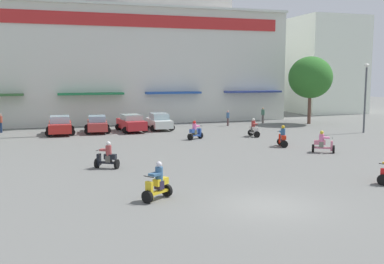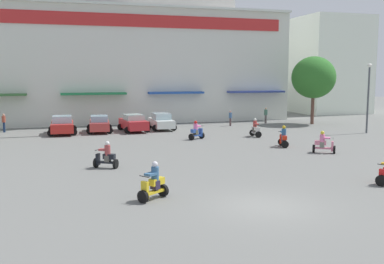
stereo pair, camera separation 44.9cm
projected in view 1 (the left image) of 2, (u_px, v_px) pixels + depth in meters
name	position (u px, v px, depth m)	size (l,w,h in m)	color
ground_plane	(177.00, 152.00, 29.74)	(128.00, 128.00, 0.00)	slate
colonial_building	(120.00, 35.00, 51.23)	(35.09, 19.43, 21.92)	silver
flank_building_right	(319.00, 66.00, 61.22)	(8.58, 11.04, 12.67)	white
plaza_tree_1	(310.00, 77.00, 45.89)	(4.48, 4.51, 6.98)	brown
parked_car_0	(60.00, 125.00, 38.27)	(2.51, 4.32, 1.58)	red
parked_car_1	(97.00, 124.00, 39.55)	(2.48, 4.28, 1.48)	#AF3432
parked_car_2	(131.00, 123.00, 40.15)	(2.60, 4.42, 1.54)	red
parked_car_3	(159.00, 121.00, 41.65)	(2.33, 4.32, 1.52)	silver
scooter_rider_0	(323.00, 144.00, 29.29)	(1.48, 1.25, 1.46)	black
scooter_rider_1	(158.00, 184.00, 18.24)	(1.42, 1.23, 1.59)	black
scooter_rider_2	(283.00, 138.00, 31.74)	(0.88, 1.42, 1.55)	black
scooter_rider_4	(254.00, 129.00, 36.83)	(0.56, 1.39, 1.54)	black
scooter_rider_7	(195.00, 132.00, 35.28)	(1.44, 1.16, 1.50)	black
scooter_rider_8	(107.00, 157.00, 24.37)	(1.39, 1.12, 1.50)	black
pedestrian_0	(228.00, 117.00, 44.54)	(0.37, 0.37, 1.54)	#513A3B
pedestrian_1	(1.00, 122.00, 39.23)	(0.43, 0.43, 1.68)	#182B4D
pedestrian_2	(263.00, 114.00, 46.88)	(0.37, 0.37, 1.67)	#59504D
streetlamp_near	(365.00, 92.00, 38.93)	(0.40, 0.40, 6.06)	#474C51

